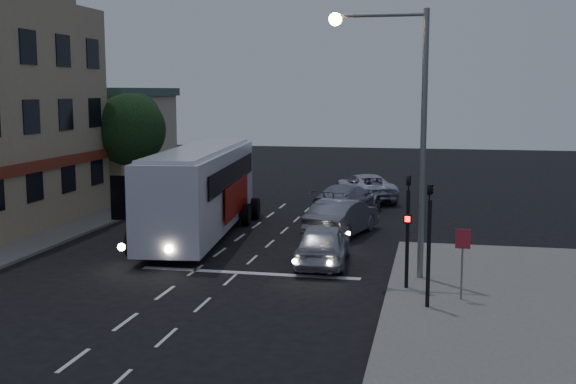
% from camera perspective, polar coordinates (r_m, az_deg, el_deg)
% --- Properties ---
extents(ground, '(120.00, 120.00, 0.00)m').
position_cam_1_polar(ground, '(24.66, -8.85, -7.26)').
color(ground, black).
extents(road_markings, '(8.00, 30.55, 0.01)m').
position_cam_1_polar(road_markings, '(27.32, -3.86, -5.66)').
color(road_markings, silver).
rests_on(road_markings, ground).
extents(tour_bus, '(4.01, 13.09, 3.95)m').
position_cam_1_polar(tour_bus, '(32.39, -6.88, 0.30)').
color(tour_bus, silver).
rests_on(tour_bus, ground).
extents(car_suv, '(2.14, 4.71, 1.57)m').
position_cam_1_polar(car_suv, '(26.97, 2.76, -4.13)').
color(car_suv, '#ADAFBE').
rests_on(car_suv, ground).
extents(car_sedan_a, '(2.94, 5.34, 1.67)m').
position_cam_1_polar(car_sedan_a, '(32.37, 4.31, -2.01)').
color(car_sedan_a, slate).
rests_on(car_sedan_a, ground).
extents(car_sedan_b, '(3.53, 5.94, 1.61)m').
position_cam_1_polar(car_sedan_b, '(37.81, 4.67, -0.60)').
color(car_sedan_b, gray).
rests_on(car_sedan_b, ground).
extents(car_sedan_c, '(4.41, 6.27, 1.59)m').
position_cam_1_polar(car_sedan_c, '(42.91, 6.15, 0.39)').
color(car_sedan_c, silver).
rests_on(car_sedan_c, ground).
extents(traffic_signal_main, '(0.25, 0.35, 4.10)m').
position_cam_1_polar(traffic_signal_main, '(23.40, 9.45, -2.03)').
color(traffic_signal_main, black).
rests_on(traffic_signal_main, sidewalk_near).
extents(traffic_signal_side, '(0.18, 0.15, 4.10)m').
position_cam_1_polar(traffic_signal_side, '(21.44, 11.10, -2.99)').
color(traffic_signal_side, black).
rests_on(traffic_signal_side, sidewalk_near).
extents(regulatory_sign, '(0.45, 0.12, 2.20)m').
position_cam_1_polar(regulatory_sign, '(22.56, 13.62, -4.65)').
color(regulatory_sign, slate).
rests_on(regulatory_sign, sidewalk_near).
extents(streetlight, '(3.32, 0.44, 9.00)m').
position_cam_1_polar(streetlight, '(24.49, 9.16, 6.22)').
color(streetlight, slate).
rests_on(streetlight, sidewalk_near).
extents(low_building_north, '(9.40, 9.40, 6.50)m').
position_cam_1_polar(low_building_north, '(47.71, -15.76, 4.04)').
color(low_building_north, beige).
rests_on(low_building_north, sidewalk_far).
extents(street_tree, '(4.00, 4.00, 6.20)m').
position_cam_1_polar(street_tree, '(40.88, -12.41, 5.09)').
color(street_tree, black).
rests_on(street_tree, sidewalk_far).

